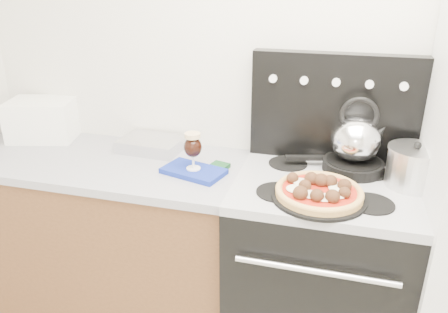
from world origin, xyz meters
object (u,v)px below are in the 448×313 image
(pizza, at_px, (319,190))
(stock_pot, at_px, (414,168))
(base_cabinet, at_px, (108,238))
(oven_mitt, at_px, (194,171))
(beer_glass, at_px, (193,151))
(pizza_pan, at_px, (319,197))
(skillet, at_px, (353,166))
(toaster_oven, at_px, (43,119))
(stove_body, at_px, (316,274))
(tea_kettle, at_px, (357,135))

(pizza, height_order, stock_pot, stock_pot)
(base_cabinet, relative_size, oven_mitt, 5.23)
(pizza, relative_size, stock_pot, 1.57)
(base_cabinet, distance_m, stock_pot, 1.56)
(beer_glass, xyz_separation_m, pizza_pan, (0.57, -0.13, -0.09))
(skillet, relative_size, stock_pot, 1.23)
(oven_mitt, relative_size, stock_pot, 1.28)
(skillet, bearing_deg, beer_glass, -165.59)
(skillet, bearing_deg, pizza_pan, -112.86)
(toaster_oven, height_order, pizza_pan, toaster_oven)
(beer_glass, relative_size, skillet, 0.65)
(stove_body, bearing_deg, toaster_oven, 172.51)
(beer_glass, relative_size, pizza_pan, 0.47)
(pizza, relative_size, tea_kettle, 1.40)
(toaster_oven, height_order, pizza, toaster_oven)
(toaster_oven, bearing_deg, stove_body, -22.15)
(base_cabinet, bearing_deg, pizza, -9.31)
(oven_mitt, distance_m, skillet, 0.72)
(base_cabinet, xyz_separation_m, skillet, (1.22, 0.13, 0.51))
(pizza, xyz_separation_m, skillet, (0.13, 0.31, -0.01))
(pizza, relative_size, skillet, 1.27)
(toaster_oven, xyz_separation_m, pizza_pan, (1.51, -0.35, -0.08))
(stove_body, distance_m, oven_mitt, 0.75)
(tea_kettle, bearing_deg, base_cabinet, -164.77)
(pizza, bearing_deg, skillet, 67.14)
(skillet, distance_m, stock_pot, 0.26)
(base_cabinet, bearing_deg, beer_glass, -5.63)
(oven_mitt, bearing_deg, tea_kettle, 14.41)
(oven_mitt, relative_size, skillet, 1.03)
(toaster_oven, xyz_separation_m, beer_glass, (0.94, -0.23, 0.00))
(beer_glass, bearing_deg, toaster_oven, 166.46)
(base_cabinet, height_order, stove_body, stove_body)
(stove_body, xyz_separation_m, oven_mitt, (-0.59, -0.03, 0.47))
(pizza_pan, distance_m, tea_kettle, 0.37)
(toaster_oven, bearing_deg, base_cabinet, -37.20)
(pizza_pan, bearing_deg, beer_glass, 167.38)
(tea_kettle, bearing_deg, pizza, -103.63)
(stove_body, distance_m, beer_glass, 0.82)
(toaster_oven, height_order, skillet, toaster_oven)
(stove_body, distance_m, pizza_pan, 0.51)
(toaster_oven, distance_m, pizza_pan, 1.55)
(skillet, height_order, stock_pot, stock_pot)
(stove_body, relative_size, skillet, 3.28)
(base_cabinet, bearing_deg, stove_body, -1.30)
(beer_glass, bearing_deg, stove_body, 2.56)
(base_cabinet, bearing_deg, pizza_pan, -9.31)
(stove_body, relative_size, pizza, 2.57)
(oven_mitt, bearing_deg, toaster_oven, 166.46)
(base_cabinet, distance_m, stove_body, 1.11)
(stove_body, xyz_separation_m, pizza_pan, (-0.02, -0.15, 0.49))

